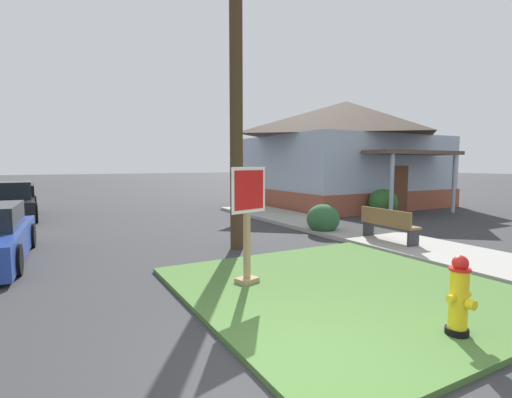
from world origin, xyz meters
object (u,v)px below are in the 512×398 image
stop_sign (248,226)px  manhole_cover (234,293)px  pickup_truck_black (6,204)px  fire_hydrant (459,297)px  street_bench (388,223)px  utility_pole (236,71)px

stop_sign → manhole_cover: 1.15m
manhole_cover → pickup_truck_black: 12.45m
stop_sign → pickup_truck_black: (-4.44, 11.56, -0.46)m
fire_hydrant → pickup_truck_black: (-5.74, 14.59, 0.07)m
stop_sign → street_bench: stop_sign is taller
pickup_truck_black → fire_hydrant: bearing=-68.5°
manhole_cover → street_bench: (5.18, 1.42, 0.58)m
street_bench → utility_pole: (-3.67, 1.58, 3.81)m
fire_hydrant → pickup_truck_black: pickup_truck_black is taller
pickup_truck_black → utility_pole: utility_pole is taller
stop_sign → utility_pole: 4.51m
stop_sign → utility_pole: size_ratio=0.24×
fire_hydrant → street_bench: (3.52, 4.27, 0.04)m
pickup_truck_black → street_bench: size_ratio=3.14×
fire_hydrant → utility_pole: utility_pole is taller
fire_hydrant → utility_pole: (-0.15, 5.85, 3.86)m
utility_pole → fire_hydrant: bearing=-88.6°
pickup_truck_black → street_bench: pickup_truck_black is taller
stop_sign → utility_pole: utility_pole is taller
fire_hydrant → street_bench: 5.53m
manhole_cover → pickup_truck_black: size_ratio=0.13×
street_bench → utility_pole: utility_pole is taller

